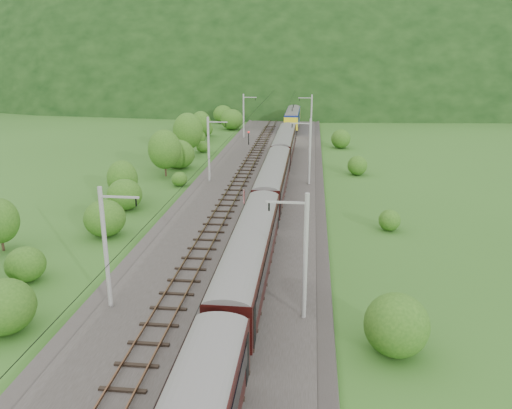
# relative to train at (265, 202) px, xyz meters

# --- Properties ---
(ground) EXTENTS (600.00, 600.00, 0.00)m
(ground) POSITION_rel_train_xyz_m (-2.40, -14.30, -3.26)
(ground) COLOR #2B551A
(ground) RESTS_ON ground
(railbed) EXTENTS (14.00, 220.00, 0.30)m
(railbed) POSITION_rel_train_xyz_m (-2.40, -4.30, -3.11)
(railbed) COLOR #38332D
(railbed) RESTS_ON ground
(track_left) EXTENTS (2.40, 220.00, 0.27)m
(track_left) POSITION_rel_train_xyz_m (-4.80, -4.30, -2.89)
(track_left) COLOR brown
(track_left) RESTS_ON railbed
(track_right) EXTENTS (2.40, 220.00, 0.27)m
(track_right) POSITION_rel_train_xyz_m (-0.00, -4.30, -2.89)
(track_right) COLOR brown
(track_right) RESTS_ON railbed
(catenary_left) EXTENTS (2.54, 192.28, 8.00)m
(catenary_left) POSITION_rel_train_xyz_m (-8.52, 17.70, 1.24)
(catenary_left) COLOR gray
(catenary_left) RESTS_ON railbed
(catenary_right) EXTENTS (2.54, 192.28, 8.00)m
(catenary_right) POSITION_rel_train_xyz_m (3.72, 17.70, 1.24)
(catenary_right) COLOR gray
(catenary_right) RESTS_ON railbed
(overhead_wires) EXTENTS (4.83, 198.00, 0.03)m
(overhead_wires) POSITION_rel_train_xyz_m (-2.40, -4.30, 3.84)
(overhead_wires) COLOR black
(overhead_wires) RESTS_ON ground
(mountain_main) EXTENTS (504.00, 360.00, 244.00)m
(mountain_main) POSITION_rel_train_xyz_m (-2.40, 245.70, -3.26)
(mountain_main) COLOR black
(mountain_main) RESTS_ON ground
(mountain_ridge) EXTENTS (336.00, 280.00, 132.00)m
(mountain_ridge) POSITION_rel_train_xyz_m (-122.40, 285.70, -3.26)
(mountain_ridge) COLOR black
(mountain_ridge) RESTS_ON ground
(train) EXTENTS (2.72, 131.22, 4.71)m
(train) POSITION_rel_train_xyz_m (0.00, 0.00, 0.00)
(train) COLOR black
(train) RESTS_ON ground
(hazard_post_near) EXTENTS (0.17, 0.17, 1.57)m
(hazard_post_near) POSITION_rel_train_xyz_m (-3.01, 8.67, -2.18)
(hazard_post_near) COLOR red
(hazard_post_near) RESTS_ON railbed
(hazard_post_far) EXTENTS (0.15, 0.15, 1.43)m
(hazard_post_far) POSITION_rel_train_xyz_m (-1.64, 50.11, -2.25)
(hazard_post_far) COLOR red
(hazard_post_far) RESTS_ON railbed
(signal) EXTENTS (0.26, 0.26, 2.33)m
(signal) POSITION_rel_train_xyz_m (-6.80, 42.69, -1.59)
(signal) COLOR black
(signal) RESTS_ON railbed
(vegetation_left) EXTENTS (12.86, 147.31, 6.72)m
(vegetation_left) POSITION_rel_train_xyz_m (-15.61, 12.83, -0.84)
(vegetation_left) COLOR #265316
(vegetation_left) RESTS_ON ground
(vegetation_right) EXTENTS (6.77, 100.49, 3.20)m
(vegetation_right) POSITION_rel_train_xyz_m (8.77, -6.60, -1.86)
(vegetation_right) COLOR #265316
(vegetation_right) RESTS_ON ground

